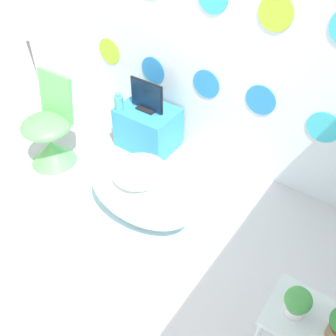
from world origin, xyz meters
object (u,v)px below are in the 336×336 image
bathtub (141,192)px  tv (147,97)px  potted_plant_left (298,302)px  chair (50,137)px  vase (119,102)px

bathtub → tv: bearing=124.1°
tv → potted_plant_left: (1.94, -1.22, 0.06)m
chair → tv: bearing=50.4°
vase → potted_plant_left: size_ratio=0.87×
bathtub → potted_plant_left: 1.53m
bathtub → chair: chair is taller
chair → bathtub: bearing=-2.7°
bathtub → tv: 0.99m
bathtub → potted_plant_left: bearing=-17.5°
bathtub → potted_plant_left: size_ratio=4.96×
chair → potted_plant_left: (2.53, -0.50, 0.35)m
bathtub → chair: (-1.12, 0.05, 0.03)m
vase → tv: bearing=33.8°
chair → vase: (0.37, 0.57, 0.23)m
potted_plant_left → vase: bearing=153.6°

